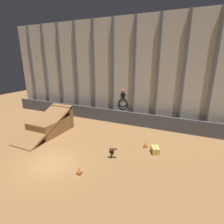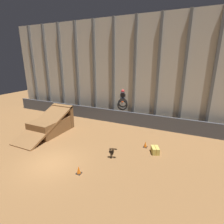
# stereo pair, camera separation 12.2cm
# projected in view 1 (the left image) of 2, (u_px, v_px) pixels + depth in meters

# --- Properties ---
(ground_plane) EXTENTS (60.00, 60.00, 0.00)m
(ground_plane) POSITION_uv_depth(u_px,v_px,m) (51.00, 164.00, 13.53)
(ground_plane) COLOR olive
(arena_back_wall) EXTENTS (32.00, 0.40, 12.55)m
(arena_back_wall) POSITION_uv_depth(u_px,v_px,m) (113.00, 72.00, 22.02)
(arena_back_wall) COLOR beige
(arena_back_wall) RESTS_ON ground_plane
(lower_barrier) EXTENTS (31.36, 0.20, 1.65)m
(lower_barrier) POSITION_uv_depth(u_px,v_px,m) (109.00, 116.00, 22.42)
(lower_barrier) COLOR #474C56
(lower_barrier) RESTS_ON ground_plane
(dirt_ramp) EXTENTS (2.77, 6.39, 2.76)m
(dirt_ramp) POSITION_uv_depth(u_px,v_px,m) (52.00, 124.00, 19.30)
(dirt_ramp) COLOR brown
(dirt_ramp) RESTS_ON ground_plane
(rider_bike_solo) EXTENTS (1.24, 1.78, 1.53)m
(rider_bike_solo) POSITION_uv_depth(u_px,v_px,m) (123.00, 101.00, 12.89)
(rider_bike_solo) COLOR black
(traffic_cone_near_ramp) EXTENTS (0.36, 0.36, 0.58)m
(traffic_cone_near_ramp) POSITION_uv_depth(u_px,v_px,m) (79.00, 170.00, 12.30)
(traffic_cone_near_ramp) COLOR black
(traffic_cone_near_ramp) RESTS_ON ground_plane
(traffic_cone_arena_edge) EXTENTS (0.36, 0.36, 0.58)m
(traffic_cone_arena_edge) POSITION_uv_depth(u_px,v_px,m) (145.00, 144.00, 16.05)
(traffic_cone_arena_edge) COLOR black
(traffic_cone_arena_edge) RESTS_ON ground_plane
(hay_bale_trackside) EXTENTS (0.91, 1.07, 0.57)m
(hay_bale_trackside) POSITION_uv_depth(u_px,v_px,m) (155.00, 150.00, 15.04)
(hay_bale_trackside) COLOR #CCB751
(hay_bale_trackside) RESTS_ON ground_plane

